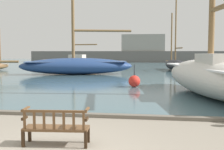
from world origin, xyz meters
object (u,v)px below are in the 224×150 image
sailboat_outer_port (74,62)px  sailboat_nearest_starboard (175,64)px  sailboat_far_starboard (76,65)px  channel_buoy (134,81)px  sailboat_mid_port (213,74)px  park_bench (56,127)px

sailboat_outer_port → sailboat_nearest_starboard: (14.12, -4.41, -0.07)m
sailboat_nearest_starboard → sailboat_far_starboard: bearing=-142.3°
sailboat_outer_port → channel_buoy: 24.07m
sailboat_outer_port → sailboat_far_starboard: sailboat_far_starboard is taller
sailboat_mid_port → channel_buoy: (-4.16, 3.10, -0.75)m
sailboat_outer_port → sailboat_far_starboard: bearing=-73.0°
sailboat_nearest_starboard → sailboat_mid_port: sailboat_mid_port is taller
sailboat_nearest_starboard → channel_buoy: size_ratio=6.60×
sailboat_outer_port → channel_buoy: bearing=-64.9°
sailboat_mid_port → channel_buoy: bearing=143.3°
channel_buoy → sailboat_mid_port: bearing=-36.7°
channel_buoy → sailboat_far_starboard: bearing=124.3°
sailboat_outer_port → sailboat_mid_port: 28.73m
park_bench → sailboat_nearest_starboard: bearing=79.9°
sailboat_far_starboard → channel_buoy: size_ratio=9.48×
park_bench → channel_buoy: 11.35m
sailboat_mid_port → sailboat_far_starboard: sailboat_mid_port is taller
park_bench → channel_buoy: bearing=83.9°
sailboat_outer_port → sailboat_far_starboard: 12.96m
sailboat_mid_port → sailboat_far_starboard: 16.37m
park_bench → sailboat_outer_port: 34.28m
sailboat_outer_port → sailboat_nearest_starboard: bearing=-17.3°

